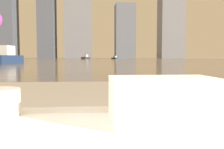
% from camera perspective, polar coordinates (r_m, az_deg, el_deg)
% --- Properties ---
extents(towel_stack, '(0.28, 0.19, 0.12)m').
position_cam_1_polar(towel_stack, '(0.69, 11.63, -5.63)').
color(towel_stack, white).
rests_on(towel_stack, bathtub).
extents(harbor_water, '(180.00, 110.00, 0.01)m').
position_cam_1_polar(harbor_water, '(61.91, -4.26, 3.41)').
color(harbor_water, gray).
rests_on(harbor_water, ground_plane).
extents(harbor_boat_0, '(2.31, 4.99, 1.80)m').
position_cam_1_polar(harbor_boat_0, '(27.01, -23.14, 3.63)').
color(harbor_boat_0, navy).
rests_on(harbor_boat_0, harbor_water).
extents(harbor_boat_2, '(2.68, 3.89, 1.39)m').
position_cam_1_polar(harbor_boat_2, '(75.11, -6.00, 3.89)').
color(harbor_boat_2, '#2D2D33').
rests_on(harbor_boat_2, harbor_water).
extents(harbor_boat_5, '(2.13, 2.77, 1.00)m').
position_cam_1_polar(harbor_boat_5, '(77.00, 0.70, 3.81)').
color(harbor_boat_5, navy).
rests_on(harbor_boat_5, harbor_water).
extents(skyline_tower_3, '(9.06, 9.72, 25.16)m').
position_cam_1_polar(skyline_tower_3, '(119.49, 2.94, 9.76)').
color(skyline_tower_3, slate).
rests_on(skyline_tower_3, ground_plane).
extents(skyline_tower_4, '(11.09, 9.44, 37.35)m').
position_cam_1_polar(skyline_tower_4, '(125.03, 13.33, 12.22)').
color(skyline_tower_4, slate).
rests_on(skyline_tower_4, ground_plane).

